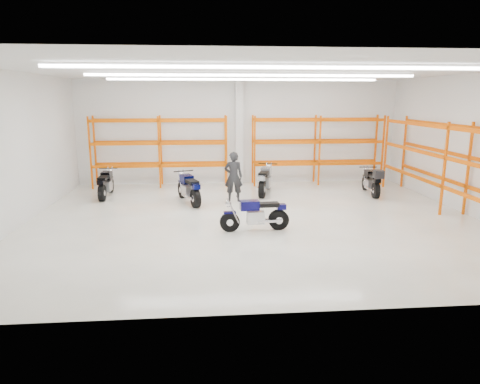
{
  "coord_description": "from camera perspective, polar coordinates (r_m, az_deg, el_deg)",
  "views": [
    {
      "loc": [
        -1.53,
        -12.84,
        3.73
      ],
      "look_at": [
        -0.41,
        0.5,
        0.77
      ],
      "focal_mm": 32.0,
      "sensor_mm": 36.0,
      "label": 1
    }
  ],
  "objects": [
    {
      "name": "motorcycle_back_b",
      "position": [
        15.43,
        -6.8,
        0.35
      ],
      "size": [
        1.01,
        2.17,
        1.11
      ],
      "color": "black",
      "rests_on": "ground"
    },
    {
      "name": "standing_man",
      "position": [
        15.58,
        -0.88,
        2.06
      ],
      "size": [
        0.69,
        0.47,
        1.84
      ],
      "primitive_type": "imported",
      "rotation": [
        0.0,
        0.0,
        3.1
      ],
      "color": "black",
      "rests_on": "ground"
    },
    {
      "name": "structural_column",
      "position": [
        18.78,
        -0.12,
        7.93
      ],
      "size": [
        0.32,
        0.32,
        4.5
      ],
      "primitive_type": "cube",
      "color": "white",
      "rests_on": "ground"
    },
    {
      "name": "motorcycle_main",
      "position": [
        12.21,
        2.38,
        -3.09
      ],
      "size": [
        2.0,
        0.66,
        0.98
      ],
      "color": "black",
      "rests_on": "ground"
    },
    {
      "name": "room_shell",
      "position": [
        12.97,
        2.01,
        10.47
      ],
      "size": [
        14.02,
        12.02,
        4.51
      ],
      "color": "white",
      "rests_on": "ground"
    },
    {
      "name": "pallet_racking_back_right",
      "position": [
        19.07,
        10.27,
        6.4
      ],
      "size": [
        5.67,
        0.87,
        3.0
      ],
      "color": "#FB6600",
      "rests_on": "ground"
    },
    {
      "name": "motorcycle_back_c",
      "position": [
        16.87,
        3.36,
        1.51
      ],
      "size": [
        1.01,
        2.26,
        1.14
      ],
      "color": "black",
      "rests_on": "ground"
    },
    {
      "name": "ground",
      "position": [
        13.46,
        1.91,
        -3.64
      ],
      "size": [
        14.0,
        14.0,
        0.0
      ],
      "primitive_type": "plane",
      "color": "beige",
      "rests_on": "ground"
    },
    {
      "name": "pallet_racking_side",
      "position": [
        15.25,
        26.99,
        3.89
      ],
      "size": [
        0.87,
        9.07,
        3.0
      ],
      "color": "#FB6600",
      "rests_on": "ground"
    },
    {
      "name": "motorcycle_back_d",
      "position": [
        17.41,
        17.19,
        1.31
      ],
      "size": [
        0.69,
        2.17,
        1.11
      ],
      "color": "black",
      "rests_on": "ground"
    },
    {
      "name": "pallet_racking_back_left",
      "position": [
        18.52,
        -10.63,
        6.21
      ],
      "size": [
        5.67,
        0.87,
        3.0
      ],
      "color": "#FB6600",
      "rests_on": "ground"
    },
    {
      "name": "motorcycle_back_a",
      "position": [
        17.08,
        -17.48,
        0.94
      ],
      "size": [
        0.71,
        2.13,
        1.05
      ],
      "color": "black",
      "rests_on": "ground"
    }
  ]
}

